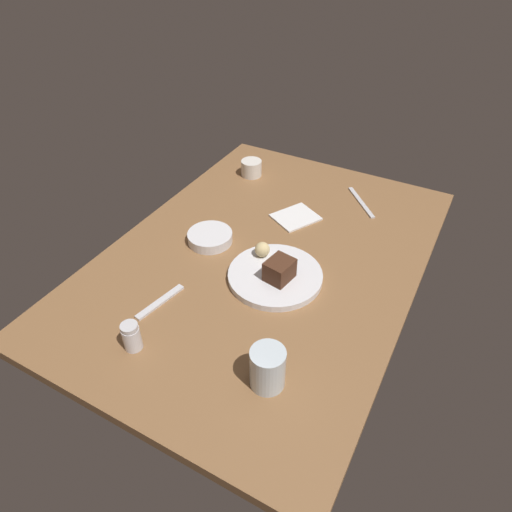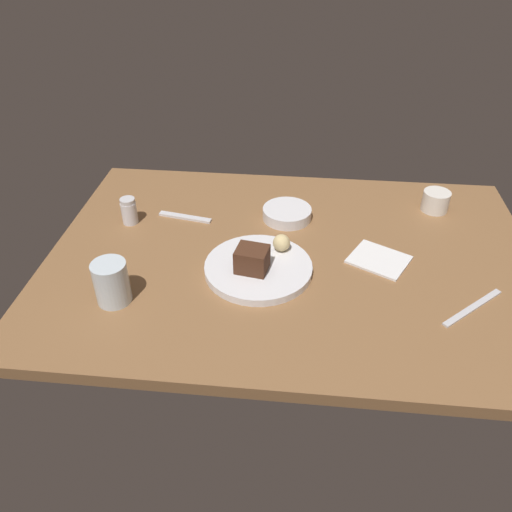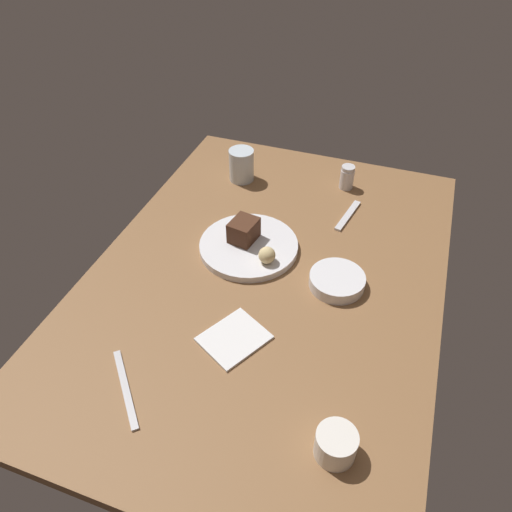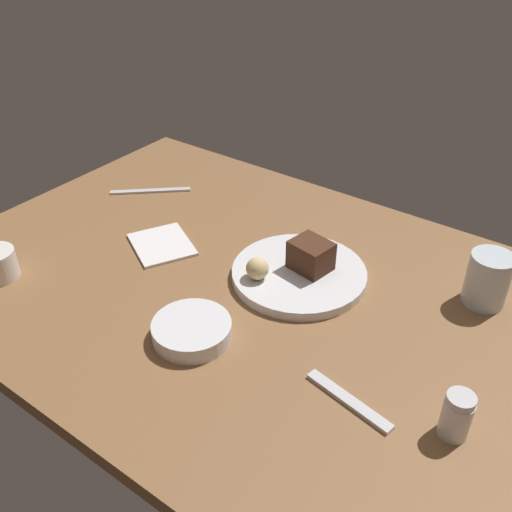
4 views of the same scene
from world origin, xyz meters
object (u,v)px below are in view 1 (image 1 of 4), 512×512
chocolate_cake_slice (279,270)px  bread_roll (262,249)px  water_glass (268,368)px  dessert_spoon (160,302)px  coffee_cup (251,168)px  folded_napkin (294,217)px  dessert_plate (275,276)px  butter_knife (361,202)px  salt_shaker (132,336)px  side_bowl (210,237)px

chocolate_cake_slice → bread_roll: size_ratio=1.70×
water_glass → dessert_spoon: water_glass is taller
chocolate_cake_slice → coffee_cup: (47.72, 34.88, -1.89)cm
coffee_cup → folded_napkin: bearing=-124.6°
dessert_plate → butter_knife: 48.17cm
dessert_plate → butter_knife: size_ratio=1.34×
salt_shaker → coffee_cup: salt_shaker is taller
side_bowl → coffee_cup: bearing=12.0°
dessert_plate → water_glass: (-30.47, -13.46, 4.00)cm
water_glass → coffee_cup: (76.89, 46.55, -2.09)cm
chocolate_cake_slice → salt_shaker: size_ratio=0.99×
side_bowl → dessert_spoon: bearing=-174.0°
chocolate_cake_slice → dessert_spoon: 31.68cm
chocolate_cake_slice → butter_knife: 49.37cm
water_glass → dessert_spoon: 36.17cm
salt_shaker → side_bowl: (42.02, 6.48, -2.09)cm
salt_shaker → side_bowl: size_ratio=0.55×
side_bowl → coffee_cup: (40.97, 8.69, 1.33)cm
salt_shaker → dessert_spoon: salt_shaker is taller
bread_roll → butter_knife: bread_roll is taller
coffee_cup → bread_roll: bearing=-147.4°
salt_shaker → folded_napkin: size_ratio=0.55×
salt_shaker → folded_napkin: (65.40, -10.34, -3.30)cm
dessert_plate → chocolate_cake_slice: (-1.29, -1.80, 3.80)cm
water_glass → butter_knife: water_glass is taller
side_bowl → dessert_spoon: 27.97cm
bread_roll → folded_napkin: bearing=2.3°
water_glass → butter_knife: 78.21cm
dessert_spoon → water_glass: bearing=-92.4°
bread_roll → folded_napkin: bread_roll is taller
dessert_plate → salt_shaker: salt_shaker is taller
chocolate_cake_slice → folded_napkin: 31.86cm
bread_roll → coffee_cup: (41.45, 26.48, -1.15)cm
water_glass → coffee_cup: 89.91cm
chocolate_cake_slice → salt_shaker: 40.43cm
salt_shaker → side_bowl: 42.57cm
chocolate_cake_slice → coffee_cup: bearing=36.2°
bread_roll → salt_shaker: size_ratio=0.58×
chocolate_cake_slice → butter_knife: chocolate_cake_slice is taller
butter_knife → side_bowl: bearing=100.4°
side_bowl → butter_knife: (41.98, -32.73, -1.26)cm
water_glass → dessert_spoon: bearing=76.9°
butter_knife → folded_napkin: bearing=97.8°
folded_napkin → dessert_plate: bearing=-165.3°
water_glass → dessert_spoon: size_ratio=0.66×
bread_roll → side_bowl: bread_roll is taller
dessert_spoon → side_bowl: bearing=16.7°
salt_shaker → water_glass: (6.10, -31.38, 1.33)cm
water_glass → coffee_cup: size_ratio=1.33×
side_bowl → folded_napkin: bearing=-35.7°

